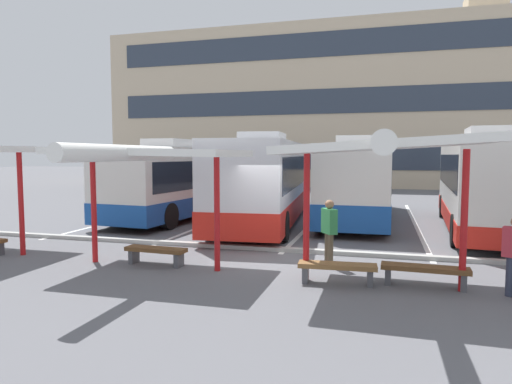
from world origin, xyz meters
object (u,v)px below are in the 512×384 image
Objects in this scene: waiting_shelter_1 at (146,155)px; coach_bus_0 at (186,182)px; waiting_passenger_2 at (329,228)px; coach_bus_2 at (359,182)px; bench_2 at (337,269)px; bench_1 at (156,252)px; coach_bus_3 at (485,183)px; bench_3 at (425,271)px; coach_bus_1 at (269,181)px; waiting_shelter_2 at (383,148)px.

coach_bus_0 is at bearing 108.75° from waiting_shelter_1.
coach_bus_2 is at bearing 88.22° from waiting_passenger_2.
bench_2 is at bearing -89.52° from coach_bus_2.
bench_1 is (-4.50, -9.83, -1.28)m from coach_bus_2.
waiting_passenger_2 reaches higher than bench_2.
bench_2 is at bearing -118.50° from coach_bus_3.
bench_3 is (1.89, -10.03, -1.27)m from coach_bus_2.
coach_bus_3 is at bearing -3.84° from coach_bus_0.
bench_3 is (5.50, -8.48, -1.33)m from coach_bus_1.
coach_bus_0 is 12.99m from bench_3.
coach_bus_0 is at bearing 132.77° from waiting_shelter_2.
waiting_shelter_2 is 3.11× the size of bench_2.
waiting_passenger_2 is (-4.86, -6.73, -0.78)m from coach_bus_3.
coach_bus_0 is 2.14× the size of waiting_shelter_1.
coach_bus_1 is 3.93m from coach_bus_2.
coach_bus_3 reaches higher than coach_bus_1.
bench_3 is (0.90, 0.40, -2.58)m from waiting_shelter_2.
coach_bus_3 is 9.23m from waiting_shelter_2.
coach_bus_2 reaches higher than waiting_passenger_2.
coach_bus_2 is 5.96× the size of bench_3.
bench_3 is at bearing -108.60° from coach_bus_3.
coach_bus_3 is 6.06× the size of bench_2.
coach_bus_1 reaches higher than bench_3.
waiting_shelter_1 is 4.83m from waiting_passenger_2.
bench_2 is (4.59, -0.47, 0.00)m from bench_1.
coach_bus_0 is 0.96× the size of coach_bus_2.
coach_bus_2 is 8.77m from waiting_passenger_2.
waiting_passenger_2 is at bearing 149.16° from bench_3.
coach_bus_3 is 2.12× the size of waiting_shelter_1.
coach_bus_0 is 9.60m from waiting_shelter_1.
waiting_shelter_2 is (5.49, -0.22, 0.13)m from waiting_shelter_1.
coach_bus_1 is 2.38× the size of waiting_shelter_2.
waiting_shelter_2 reaches higher than bench_3.
coach_bus_0 reaches higher than bench_2.
coach_bus_1 is at bearing 84.13° from waiting_shelter_1.
waiting_passenger_2 is at bearing -125.81° from coach_bus_3.
coach_bus_1 reaches higher than coach_bus_2.
bench_2 is (3.70, -8.74, -1.34)m from coach_bus_1.
coach_bus_1 reaches higher than bench_1.
bench_3 is at bearing -43.09° from coach_bus_0.
bench_2 is at bearing -171.59° from bench_3.
bench_2 is 1.71m from waiting_passenger_2.
coach_bus_0 is 0.83× the size of coach_bus_1.
waiting_passenger_2 is (4.23, 1.47, -1.82)m from waiting_shelter_1.
coach_bus_0 reaches higher than waiting_shelter_2.
bench_3 is 1.08× the size of waiting_passenger_2.
coach_bus_1 is 8.77m from waiting_shelter_1.
coach_bus_3 is 8.34m from waiting_passenger_2.
waiting_passenger_2 is at bearing 19.13° from waiting_shelter_1.
bench_2 is at bearing -77.03° from waiting_passenger_2.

